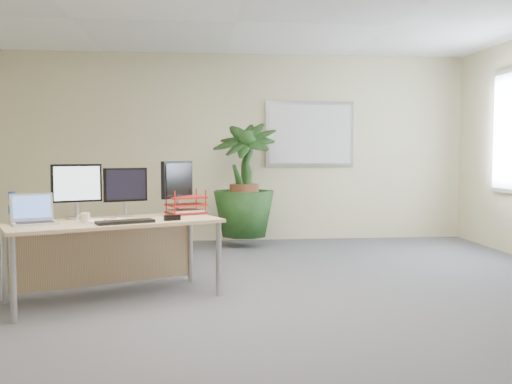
{
  "coord_description": "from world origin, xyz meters",
  "views": [
    {
      "loc": [
        -0.4,
        -4.29,
        1.29
      ],
      "look_at": [
        0.05,
        0.35,
        0.96
      ],
      "focal_mm": 40.0,
      "sensor_mm": 36.0,
      "label": 1
    }
  ],
  "objects": [
    {
      "name": "yellow_highlighter",
      "position": [
        -0.98,
        0.74,
        0.7
      ],
      "size": [
        0.13,
        0.03,
        0.02
      ],
      "primitive_type": "cylinder",
      "rotation": [
        0.0,
        1.57,
        0.14
      ],
      "color": "yellow",
      "rests_on": "desk"
    },
    {
      "name": "monitor_dark",
      "position": [
        -0.62,
        1.21,
        0.99
      ],
      "size": [
        0.29,
        0.4,
        0.51
      ],
      "color": "#A5A5A9",
      "rests_on": "desk"
    },
    {
      "name": "back_wall",
      "position": [
        0.0,
        4.0,
        1.35
      ],
      "size": [
        7.0,
        0.04,
        2.7
      ],
      "primitive_type": "cube",
      "color": "beige",
      "rests_on": "floor"
    },
    {
      "name": "floor",
      "position": [
        0.0,
        0.0,
        0.0
      ],
      "size": [
        8.0,
        8.0,
        0.0
      ],
      "primitive_type": "plane",
      "color": "#4C4C51",
      "rests_on": "ground"
    },
    {
      "name": "stapler",
      "position": [
        -0.65,
        0.68,
        0.72
      ],
      "size": [
        0.15,
        0.09,
        0.05
      ],
      "primitive_type": "cube",
      "rotation": [
        0.0,
        0.0,
        0.41
      ],
      "color": "black",
      "rests_on": "desk"
    },
    {
      "name": "orange_pen",
      "position": [
        -1.18,
        0.73,
        0.71
      ],
      "size": [
        0.1,
        0.12,
        0.01
      ],
      "primitive_type": "cylinder",
      "rotation": [
        0.0,
        1.57,
        0.89
      ],
      "color": "#D34C17",
      "rests_on": "spiral_notebook"
    },
    {
      "name": "spiral_notebook",
      "position": [
        -1.22,
        0.69,
        0.7
      ],
      "size": [
        0.36,
        0.33,
        0.01
      ],
      "primitive_type": "cube",
      "rotation": [
        0.0,
        0.0,
        0.46
      ],
      "color": "white",
      "rests_on": "desk"
    },
    {
      "name": "coffee_mug",
      "position": [
        -1.36,
        0.57,
        0.74
      ],
      "size": [
        0.11,
        0.08,
        0.09
      ],
      "color": "white",
      "rests_on": "desk"
    },
    {
      "name": "floor_plant",
      "position": [
        0.19,
        3.38,
        0.75
      ],
      "size": [
        1.1,
        1.1,
        1.5
      ],
      "primitive_type": "imported",
      "rotation": [
        0.0,
        0.0,
        -0.41
      ],
      "color": "#183814",
      "rests_on": "floor"
    },
    {
      "name": "monitor_left",
      "position": [
        -1.5,
        0.9,
        0.97
      ],
      "size": [
        0.42,
        0.21,
        0.49
      ],
      "color": "#A5A5A9",
      "rests_on": "desk"
    },
    {
      "name": "water_bottle",
      "position": [
        -1.98,
        0.68,
        0.82
      ],
      "size": [
        0.07,
        0.07,
        0.26
      ],
      "color": "silver",
      "rests_on": "desk"
    },
    {
      "name": "letter_tray",
      "position": [
        -0.54,
        1.2,
        0.77
      ],
      "size": [
        0.42,
        0.38,
        0.16
      ],
      "color": "#AD1B15",
      "rests_on": "desk"
    },
    {
      "name": "whiteboard",
      "position": [
        1.2,
        3.97,
        1.55
      ],
      "size": [
        1.3,
        0.04,
        0.95
      ],
      "color": "silver",
      "rests_on": "back_wall"
    },
    {
      "name": "keyboard",
      "position": [
        -1.03,
        0.53,
        0.71
      ],
      "size": [
        0.5,
        0.33,
        0.03
      ],
      "primitive_type": "cube",
      "rotation": [
        0.0,
        0.0,
        0.41
      ],
      "color": "black",
      "rests_on": "desk"
    },
    {
      "name": "laptop",
      "position": [
        -1.79,
        0.58,
        0.75
      ],
      "size": [
        0.44,
        0.41,
        0.25
      ],
      "color": "white",
      "rests_on": "desk"
    },
    {
      "name": "desk",
      "position": [
        -1.19,
        0.82,
        0.55
      ],
      "size": [
        1.96,
        1.42,
        0.69
      ],
      "color": "tan",
      "rests_on": "floor"
    },
    {
      "name": "monitor_right",
      "position": [
        -1.09,
        1.06,
        0.95
      ],
      "size": [
        0.38,
        0.19,
        0.45
      ],
      "color": "#A5A5A9",
      "rests_on": "desk"
    }
  ]
}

